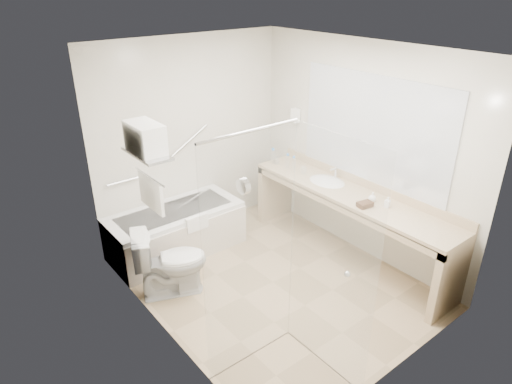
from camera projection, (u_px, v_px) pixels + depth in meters
floor at (273, 282)px, 5.08m from camera, size 3.20×3.20×0.00m
ceiling at (277, 50)px, 4.01m from camera, size 2.60×3.20×0.10m
wall_back at (191, 139)px, 5.68m from camera, size 2.60×0.10×2.50m
wall_front at (414, 247)px, 3.42m from camera, size 2.60×0.10×2.50m
wall_left at (157, 219)px, 3.82m from camera, size 0.10×3.20×2.50m
wall_right at (360, 151)px, 5.28m from camera, size 0.10×3.20×2.50m
bathtub at (176, 231)px, 5.56m from camera, size 1.60×0.73×0.59m
grab_bar_short at (123, 181)px, 5.24m from camera, size 0.40×0.03×0.03m
grab_bar_long at (189, 141)px, 5.62m from camera, size 0.53×0.03×0.33m
shower_enclosure at (290, 258)px, 3.62m from camera, size 0.96×0.91×2.11m
towel_shelf at (146, 147)px, 3.92m from camera, size 0.24×0.55×0.81m
vanity_counter at (349, 209)px, 5.28m from camera, size 0.55×2.70×0.95m
sink at (327, 183)px, 5.50m from camera, size 0.40×0.52×0.14m
faucet at (336, 172)px, 5.54m from camera, size 0.03×0.03×0.14m
mirror at (373, 130)px, 5.04m from camera, size 0.02×2.00×1.20m
hairdryer_unit at (295, 115)px, 5.91m from camera, size 0.08×0.10×0.18m
toilet at (171, 262)px, 4.77m from camera, size 0.86×0.68×0.75m
amenity_basket at (365, 204)px, 4.87m from camera, size 0.18×0.13×0.05m
soap_bottle_a at (387, 205)px, 4.87m from camera, size 0.08×0.13×0.05m
soap_bottle_b at (372, 198)px, 4.98m from camera, size 0.11×0.13×0.08m
water_bottle_left at (288, 161)px, 5.84m from camera, size 0.06×0.06×0.19m
water_bottle_mid at (294, 164)px, 5.78m from camera, size 0.06×0.06×0.18m
water_bottle_right at (273, 156)px, 5.97m from camera, size 0.06×0.06×0.21m
drinking_glass_near at (277, 160)px, 5.97m from camera, size 0.09×0.09×0.10m
drinking_glass_far at (304, 170)px, 5.68m from camera, size 0.09×0.09×0.09m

